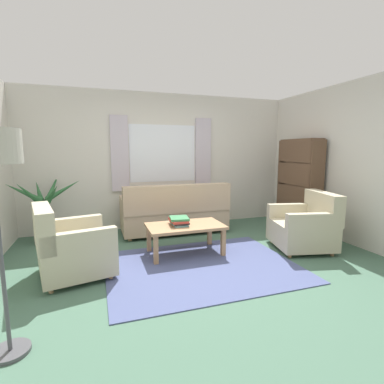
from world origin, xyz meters
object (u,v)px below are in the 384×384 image
object	(u,v)px
coffee_table	(185,229)
book_stack_on_table	(179,221)
armchair_right	(305,226)
couch	(175,213)
potted_plant	(45,214)
armchair_left	(70,248)
bookshelf	(298,189)

from	to	relation	value
coffee_table	book_stack_on_table	xyz separation A→B (m)	(-0.09, 0.02, 0.12)
armchair_right	coffee_table	world-z (taller)	armchair_right
couch	book_stack_on_table	size ratio (longest dim) A/B	5.65
armchair_right	book_stack_on_table	world-z (taller)	armchair_right
coffee_table	potted_plant	bearing A→B (deg)	148.46
armchair_left	potted_plant	bearing A→B (deg)	5.38
armchair_right	potted_plant	size ratio (longest dim) A/B	0.88
coffee_table	book_stack_on_table	world-z (taller)	book_stack_on_table
potted_plant	coffee_table	bearing A→B (deg)	-31.54
couch	bookshelf	xyz separation A→B (m)	(2.27, -0.54, 0.42)
coffee_table	book_stack_on_table	bearing A→B (deg)	168.44
potted_plant	bookshelf	size ratio (longest dim) A/B	0.66
coffee_table	book_stack_on_table	distance (m)	0.15
bookshelf	potted_plant	bearing A→B (deg)	81.34
armchair_left	armchair_right	bearing A→B (deg)	-104.14
armchair_left	armchair_right	distance (m)	3.36
book_stack_on_table	bookshelf	world-z (taller)	bookshelf
couch	coffee_table	size ratio (longest dim) A/B	1.73
armchair_left	bookshelf	bearing A→B (deg)	-90.48
armchair_right	book_stack_on_table	distance (m)	1.95
coffee_table	bookshelf	size ratio (longest dim) A/B	0.64
armchair_right	potted_plant	world-z (taller)	potted_plant
couch	armchair_left	world-z (taller)	couch
armchair_left	armchair_right	size ratio (longest dim) A/B	0.99
bookshelf	armchair_right	bearing A→B (deg)	147.54
coffee_table	bookshelf	distance (m)	2.51
potted_plant	armchair_left	bearing A→B (deg)	-72.30
armchair_left	bookshelf	distance (m)	4.06
armchair_left	coffee_table	world-z (taller)	armchair_left
coffee_table	bookshelf	world-z (taller)	bookshelf
couch	bookshelf	world-z (taller)	bookshelf
couch	armchair_right	world-z (taller)	couch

